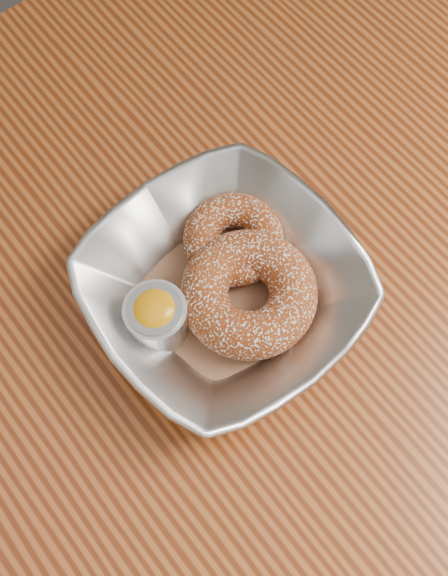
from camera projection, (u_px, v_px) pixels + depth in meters
ground_plane at (175, 475)px, 1.27m from camera, size 4.00×4.00×0.00m
table at (131, 396)px, 0.66m from camera, size 1.20×0.80×0.75m
serving_bowl at (224, 289)px, 0.57m from camera, size 0.23×0.23×0.06m
parchment at (224, 297)px, 0.59m from camera, size 0.19×0.19×0.00m
donut_back at (233, 239)px, 0.59m from camera, size 0.11×0.11×0.03m
donut_front at (249, 293)px, 0.57m from camera, size 0.16×0.16×0.04m
ramekin at (157, 316)px, 0.56m from camera, size 0.05×0.05×0.05m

